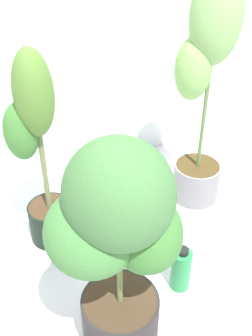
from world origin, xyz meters
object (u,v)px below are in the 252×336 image
object	(u,v)px
potted_plant_back_right	(205,86)
potted_plant_front_left	(117,240)
potted_plant_back_left	(38,152)
nutrient_bottle	(180,269)

from	to	relation	value
potted_plant_back_right	potted_plant_front_left	xyz separation A→B (m)	(-0.59, -0.54, -0.10)
potted_plant_back_right	potted_plant_front_left	world-z (taller)	potted_plant_back_right
potted_plant_back_right	potted_plant_back_left	world-z (taller)	potted_plant_back_right
potted_plant_back_left	potted_plant_front_left	bearing A→B (deg)	-81.59
nutrient_bottle	potted_plant_back_right	bearing A→B (deg)	53.92
potted_plant_back_left	nutrient_bottle	distance (m)	0.66
potted_plant_front_left	nutrient_bottle	size ratio (longest dim) A/B	3.96
potted_plant_back_right	nutrient_bottle	size ratio (longest dim) A/B	5.26
potted_plant_back_left	nutrient_bottle	size ratio (longest dim) A/B	4.24
potted_plant_back_left	nutrient_bottle	xyz separation A→B (m)	(0.36, -0.44, -0.33)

